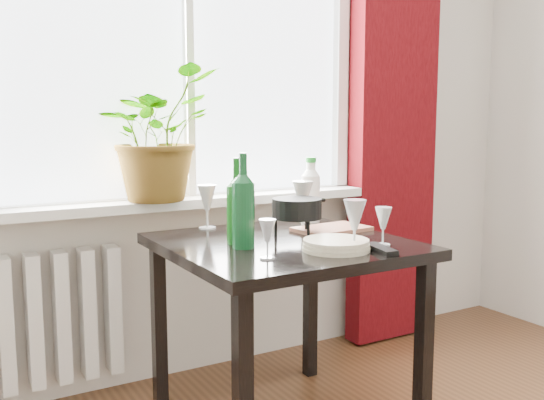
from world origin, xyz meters
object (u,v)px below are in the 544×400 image
cleaning_bottle (311,189)px  bottle_amber (244,203)px  wineglass_back_left (207,206)px  wineglass_back_center (303,204)px  wine_bottle_right (237,201)px  plate_stack (336,245)px  fondue_pot (297,217)px  potted_plant (156,134)px  wineglass_front_left (267,239)px  cutting_board (332,229)px  table (284,265)px  radiator (20,323)px  wine_bottle_left (243,200)px  wineglass_far_right (383,226)px  wineglass_front_right (355,225)px  tv_remote (381,249)px

cleaning_bottle → bottle_amber: bearing=-169.4°
wineglass_back_left → wineglass_back_center: bearing=-31.4°
wine_bottle_right → bottle_amber: 0.23m
wine_bottle_right → plate_stack: wine_bottle_right is taller
wineglass_back_center → fondue_pot: size_ratio=0.93×
potted_plant → wineglass_back_left: bearing=-53.8°
fondue_pot → plate_stack: bearing=-78.1°
bottle_amber → fondue_pot: 0.23m
wineglass_front_left → cutting_board: size_ratio=0.46×
cleaning_bottle → fondue_pot: (-0.23, -0.25, -0.07)m
wineglass_back_left → table: bearing=-69.0°
bottle_amber → fondue_pot: (0.13, -0.19, -0.04)m
radiator → table: (0.85, -0.63, 0.27)m
wine_bottle_left → fondue_pot: wine_bottle_left is taller
table → wineglass_back_center: wineglass_back_center is taller
radiator → cleaning_bottle: (1.17, -0.33, 0.50)m
table → cleaning_bottle: 0.50m
wineglass_far_right → wineglass_front_right: bearing=-169.2°
wine_bottle_left → bottle_amber: (0.14, 0.27, -0.05)m
radiator → plate_stack: (0.92, -0.86, 0.38)m
fondue_pot → cutting_board: bearing=24.0°
tv_remote → wine_bottle_left: bearing=154.1°
fondue_pot → cutting_board: (0.19, 0.03, -0.07)m
wineglass_back_left → tv_remote: size_ratio=1.14×
table → plate_stack: bearing=-73.8°
wine_bottle_left → wine_bottle_right: size_ratio=1.08×
wine_bottle_right → cleaning_bottle: wine_bottle_right is taller
table → cutting_board: size_ratio=2.93×
wineglass_far_right → wineglass_back_center: wineglass_back_center is taller
cleaning_bottle → tv_remote: 0.65m
fondue_pot → wineglass_front_left: bearing=-120.9°
wine_bottle_left → cleaning_bottle: size_ratio=1.18×
plate_stack → fondue_pot: 0.28m
wineglass_back_center → tv_remote: (-0.00, -0.49, -0.09)m
radiator → wine_bottle_left: 1.08m
table → wine_bottle_left: 0.32m
bottle_amber → wine_bottle_left: bearing=-117.7°
radiator → tv_remote: tv_remote is taller
wineglass_back_center → plate_stack: size_ratio=0.87×
table → wineglass_front_right: wineglass_front_right is taller
wine_bottle_right → wineglass_front_left: wine_bottle_right is taller
wine_bottle_right → wineglass_back_left: bearing=84.7°
cleaning_bottle → tv_remote: size_ratio=1.75×
cleaning_bottle → wineglass_back_center: cleaning_bottle is taller
wineglass_back_left → wineglass_front_right: bearing=-69.1°
radiator → wineglass_far_right: size_ratio=5.61×
tv_remote → radiator: bearing=149.0°
cutting_board → plate_stack: bearing=-123.5°
tv_remote → wineglass_front_right: bearing=164.0°
potted_plant → wine_bottle_right: potted_plant is taller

